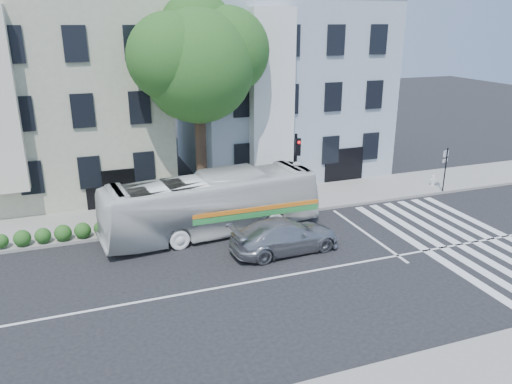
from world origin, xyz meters
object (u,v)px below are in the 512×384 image
bus (212,204)px  traffic_signal (296,164)px  sedan (285,236)px  fire_hydrant (433,180)px

bus → traffic_signal: traffic_signal is taller
bus → sedan: (2.44, -3.05, -0.74)m
bus → sedan: bus is taller
bus → sedan: bearing=-147.8°
sedan → fire_hydrant: sedan is taller
sedan → bus: bearing=35.0°
traffic_signal → fire_hydrant: (9.71, 1.25, -2.29)m
bus → fire_hydrant: bus is taller
sedan → traffic_signal: 4.87m
bus → fire_hydrant: bearing=-88.5°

